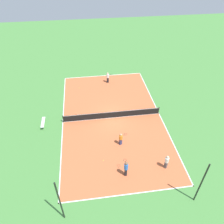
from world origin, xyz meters
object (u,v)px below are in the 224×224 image
tennis_ball_left_sideline (103,160)px  fence_post_back_right (60,202)px  player_far_white (167,161)px  player_center_orange (121,138)px  tennis_net (112,114)px  tennis_ball_near_net (79,88)px  tennis_ball_midcourt (127,76)px  player_near_blue (126,168)px  player_near_white (108,77)px  bench (43,122)px  fence_post_back_left (201,184)px

tennis_ball_left_sideline → fence_post_back_right: bearing=54.4°
player_far_white → player_center_orange: size_ratio=1.09×
tennis_net → fence_post_back_right: fence_post_back_right is taller
tennis_net → tennis_ball_left_sideline: (1.74, 6.31, -0.46)m
tennis_ball_near_net → tennis_ball_midcourt: same height
player_near_blue → tennis_ball_midcourt: (-3.59, -17.85, -1.03)m
player_near_white → player_near_blue: 16.32m
bench → fence_post_back_right: 11.75m
player_far_white → tennis_ball_midcourt: 17.58m
player_near_white → tennis_ball_midcourt: 3.69m
player_near_white → fence_post_back_right: fence_post_back_right is taller
bench → tennis_ball_near_net: bench is taller
player_center_orange → tennis_net: bearing=70.6°
tennis_net → tennis_ball_midcourt: bearing=-111.1°
fence_post_back_left → tennis_ball_left_sideline: bearing=-35.6°
tennis_ball_midcourt → fence_post_back_right: fence_post_back_right is taller
player_near_blue → tennis_ball_left_sideline: 2.86m
bench → tennis_net: bearing=91.1°
fence_post_back_right → player_far_white: bearing=-159.7°
tennis_net → player_far_white: bearing=117.1°
player_far_white → tennis_ball_left_sideline: 6.07m
player_near_blue → fence_post_back_left: fence_post_back_left is taller
tennis_net → player_near_blue: bearing=90.9°
player_near_blue → fence_post_back_left: (-5.25, 3.19, 1.31)m
player_near_white → tennis_ball_near_net: bearing=-176.2°
player_near_blue → fence_post_back_right: (5.51, 3.19, 1.31)m
player_near_blue → player_far_white: bearing=-84.9°
tennis_net → player_far_white: (-4.05, 7.92, 0.46)m
player_center_orange → bench: bearing=129.8°
bench → player_near_white: (-8.61, -8.25, 0.58)m
tennis_ball_midcourt → tennis_ball_left_sideline: size_ratio=1.00×
player_center_orange → tennis_ball_left_sideline: 2.93m
tennis_ball_near_net → fence_post_back_left: (-9.19, 18.52, 2.35)m
tennis_net → tennis_ball_left_sideline: tennis_net is taller
tennis_ball_midcourt → tennis_ball_near_net: bearing=18.4°
bench → tennis_ball_left_sideline: (-6.38, 6.15, -0.34)m
tennis_net → tennis_ball_left_sideline: 6.56m
tennis_ball_left_sideline → bench: bearing=-43.9°
player_far_white → player_near_blue: player_near_blue is taller
tennis_ball_left_sideline → fence_post_back_right: size_ratio=0.01×
tennis_net → player_near_white: bearing=-93.5°
bench → player_far_white: bearing=57.4°
bench → player_near_blue: bearing=45.7°
player_far_white → tennis_ball_midcourt: size_ratio=24.42×
tennis_ball_near_net → tennis_ball_left_sideline: 13.58m
bench → tennis_ball_near_net: 8.46m
tennis_net → bench: size_ratio=6.30×
fence_post_back_right → tennis_ball_left_sideline: bearing=-125.6°
tennis_net → bench: bearing=1.1°
player_far_white → fence_post_back_right: size_ratio=0.35×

